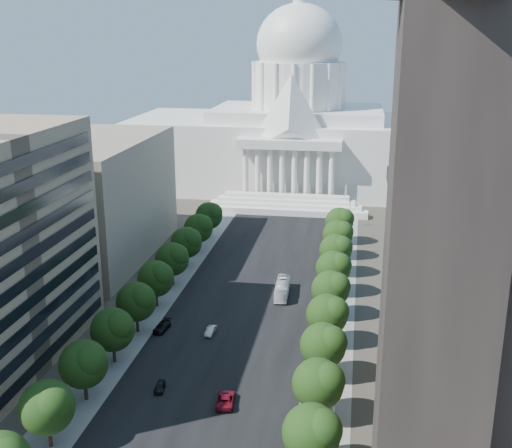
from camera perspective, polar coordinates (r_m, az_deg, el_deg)
The scene contains 33 objects.
road_asphalt at distance 149.15m, azimuth -0.05°, elevation -4.97°, with size 30.00×260.00×0.01m, color black.
sidewalk_left at distance 153.15m, azimuth -7.10°, elevation -4.51°, with size 8.00×260.00×0.02m, color gray.
sidewalk_right at distance 147.50m, azimuth 7.29°, elevation -5.37°, with size 8.00×260.00×0.02m, color gray.
capitol at distance 235.36m, azimuth 3.71°, elevation 8.11°, with size 120.00×56.00×73.00m.
office_block_left_far at distance 167.62m, azimuth -15.91°, elevation 2.22°, with size 38.00×52.00×30.00m, color gray.
tree_l_b at distance 94.62m, azimuth -17.96°, elevation -15.17°, with size 7.79×7.60×9.97m.
tree_l_c at distance 103.87m, azimuth -14.96°, elevation -11.86°, with size 7.79×7.60×9.97m.
tree_l_d at distance 113.64m, azimuth -12.52°, elevation -9.08°, with size 7.79×7.60×9.97m.
tree_l_e at distance 123.81m, azimuth -10.50°, elevation -6.74°, with size 7.79×7.60×9.97m.
tree_l_f at distance 134.27m, azimuth -8.80°, elevation -4.75°, with size 7.79×7.60×9.97m.
tree_l_g at distance 144.98m, azimuth -7.36°, elevation -3.04°, with size 7.79×7.60×9.97m.
tree_l_h at distance 155.87m, azimuth -6.13°, elevation -1.58°, with size 7.79×7.60×9.97m.
tree_l_i at distance 166.92m, azimuth -5.05°, elevation -0.30°, with size 7.79×7.60×9.97m.
tree_l_j at distance 178.09m, azimuth -4.12°, elevation 0.82°, with size 7.79×7.60×9.97m.
tree_r_b at distance 85.85m, azimuth 5.18°, elevation -17.93°, with size 7.79×7.60×9.97m.
tree_r_c at distance 95.95m, azimuth 5.73°, elevation -13.88°, with size 7.79×7.60×9.97m.
tree_r_d at distance 106.45m, azimuth 6.15°, elevation -10.61°, with size 7.79×7.60×9.97m.
tree_r_e at distance 117.24m, azimuth 6.50°, elevation -7.94°, with size 7.79×7.60×9.97m.
tree_r_f at distance 128.24m, azimuth 6.78°, elevation -5.72°, with size 7.79×7.60×9.97m.
tree_r_g at distance 139.41m, azimuth 7.01°, elevation -3.85°, with size 7.79×7.60×9.97m.
tree_r_h at distance 150.71m, azimuth 7.21°, elevation -2.26°, with size 7.79×7.60×9.97m.
tree_r_i at distance 162.11m, azimuth 7.38°, elevation -0.90°, with size 7.79×7.60×9.97m.
tree_r_j at distance 173.58m, azimuth 7.53°, elevation 0.29°, with size 7.79×7.60×9.97m.
streetlight_b at distance 95.53m, azimuth 6.65°, elevation -14.50°, with size 2.61×0.44×9.00m.
streetlight_c at distance 117.64m, azimuth 7.26°, elevation -8.22°, with size 2.61×0.44×9.00m.
streetlight_d at distance 140.72m, azimuth 7.66°, elevation -3.95°, with size 2.61×0.44×9.00m.
streetlight_e at distance 164.36m, azimuth 7.95°, elevation -0.90°, with size 2.61×0.44×9.00m.
streetlight_f at distance 188.35m, azimuth 8.16°, elevation 1.38°, with size 2.61×0.44×9.00m.
car_dark_a at distance 107.04m, azimuth -8.55°, elevation -14.11°, with size 1.50×3.72×1.27m, color black.
car_silver at distance 123.71m, azimuth -4.07°, elevation -9.45°, with size 1.41×4.05×1.33m, color #B3B6BB.
car_red at distance 102.56m, azimuth -2.72°, elevation -15.30°, with size 2.67×5.80×1.61m, color maroon.
car_dark_b at distance 126.07m, azimuth -8.34°, elevation -9.03°, with size 2.12×5.22×1.52m, color black.
city_bus at distance 140.15m, azimuth 2.35°, elevation -5.76°, with size 2.66×11.37×3.17m, color silver.
Camera 1 is at (22.32, -46.75, 55.20)m, focal length 45.00 mm.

